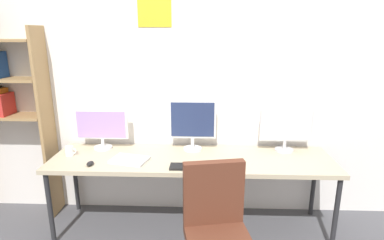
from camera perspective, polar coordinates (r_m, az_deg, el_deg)
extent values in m
cube|color=silver|center=(3.22, 0.26, 5.37)|extent=(5.01, 0.10, 2.60)
cube|color=gold|center=(3.16, -6.79, 19.60)|extent=(0.32, 0.01, 0.37)
cube|color=tan|center=(2.98, -0.04, -7.13)|extent=(2.61, 0.68, 0.04)
cylinder|color=#262628|center=(3.19, -24.16, -14.34)|extent=(0.04, 0.04, 0.70)
cylinder|color=#262628|center=(3.11, 24.44, -15.25)|extent=(0.04, 0.04, 0.70)
cylinder|color=#262628|center=(3.66, -20.19, -10.00)|extent=(0.04, 0.04, 0.70)
cylinder|color=#262628|center=(3.58, 21.01, -10.65)|extent=(0.04, 0.04, 0.70)
cube|color=#9E7A4C|center=(3.48, -24.54, -0.96)|extent=(0.03, 0.28, 1.93)
cube|color=#9E7A4C|center=(3.66, -30.32, 0.61)|extent=(0.76, 0.28, 0.02)
cube|color=#9E7A4C|center=(3.59, -31.11, 6.26)|extent=(0.76, 0.28, 0.02)
cube|color=orange|center=(3.65, -31.16, 2.76)|extent=(0.05, 0.22, 0.26)
cube|color=red|center=(3.63, -30.36, 2.45)|extent=(0.05, 0.22, 0.21)
cube|color=#592D1E|center=(2.35, 3.90, -12.88)|extent=(0.45, 0.15, 0.48)
cylinder|color=silver|center=(3.32, -15.67, -4.76)|extent=(0.18, 0.18, 0.02)
cylinder|color=silver|center=(3.30, -15.74, -3.90)|extent=(0.03, 0.03, 0.09)
cube|color=silver|center=(3.25, -15.95, -0.73)|extent=(0.52, 0.03, 0.29)
cube|color=#B28CE5|center=(3.23, -16.04, -0.81)|extent=(0.48, 0.01, 0.26)
cylinder|color=silver|center=(3.16, 0.11, -5.17)|extent=(0.18, 0.18, 0.02)
cylinder|color=silver|center=(3.14, 0.11, -4.11)|extent=(0.03, 0.03, 0.10)
cube|color=silver|center=(3.07, 0.12, 0.13)|extent=(0.45, 0.03, 0.38)
cube|color=navy|center=(3.06, 0.11, 0.05)|extent=(0.42, 0.01, 0.34)
cylinder|color=silver|center=(3.26, 16.21, -5.18)|extent=(0.18, 0.18, 0.02)
cylinder|color=silver|center=(3.24, 16.27, -4.32)|extent=(0.03, 0.03, 0.08)
cube|color=silver|center=(3.19, 16.52, -1.00)|extent=(0.50, 0.03, 0.31)
cube|color=white|center=(3.17, 16.59, -1.09)|extent=(0.46, 0.01, 0.28)
cube|color=black|center=(2.76, -0.23, -8.40)|extent=(0.36, 0.13, 0.02)
ellipsoid|color=black|center=(2.94, -17.84, -7.45)|extent=(0.06, 0.10, 0.03)
cube|color=silver|center=(2.94, -11.16, -7.05)|extent=(0.36, 0.29, 0.02)
cylinder|color=white|center=(3.22, -21.17, -5.20)|extent=(0.08, 0.08, 0.09)
torus|color=white|center=(3.21, -20.51, -5.23)|extent=(0.06, 0.01, 0.06)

